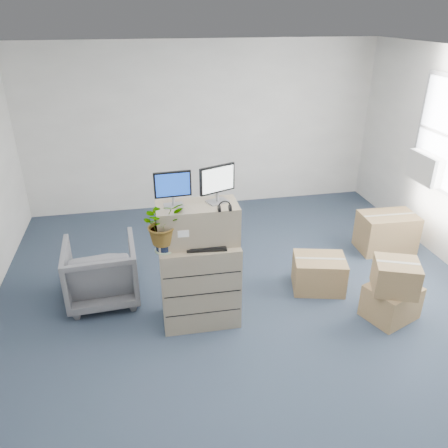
{
  "coord_description": "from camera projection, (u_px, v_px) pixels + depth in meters",
  "views": [
    {
      "loc": [
        -1.09,
        -3.78,
        3.21
      ],
      "look_at": [
        -0.25,
        0.4,
        1.1
      ],
      "focal_mm": 35.0,
      "sensor_mm": 36.0,
      "label": 1
    }
  ],
  "objects": [
    {
      "name": "filing_cabinet_upper",
      "position": [
        197.0,
        223.0,
        4.56
      ],
      "size": [
        0.85,
        0.44,
        0.42
      ],
      "primitive_type": "cube",
      "rotation": [
        0.0,
        0.0,
        -0.02
      ],
      "color": "#9D886C",
      "rests_on": "filing_cabinet_lower"
    },
    {
      "name": "mouse",
      "position": [
        233.0,
        244.0,
        4.55
      ],
      "size": [
        0.09,
        0.05,
        0.03
      ],
      "primitive_type": "ellipsoid",
      "rotation": [
        0.0,
        0.0,
        0.02
      ],
      "color": "silver",
      "rests_on": "filing_cabinet_lower"
    },
    {
      "name": "headphones",
      "position": [
        225.0,
        207.0,
        4.33
      ],
      "size": [
        0.13,
        0.02,
        0.13
      ],
      "primitive_type": "torus",
      "rotation": [
        1.57,
        0.0,
        -0.02
      ],
      "color": "black",
      "rests_on": "filing_cabinet_upper"
    },
    {
      "name": "water_bottle",
      "position": [
        206.0,
        230.0,
        4.59
      ],
      "size": [
        0.08,
        0.08,
        0.26
      ],
      "primitive_type": "cylinder",
      "color": "#999DA1",
      "rests_on": "filing_cabinet_lower"
    },
    {
      "name": "monitor_right",
      "position": [
        217.0,
        182.0,
        4.42
      ],
      "size": [
        0.38,
        0.22,
        0.4
      ],
      "rotation": [
        0.0,
        0.0,
        0.38
      ],
      "color": "#99999E",
      "rests_on": "filing_cabinet_upper"
    },
    {
      "name": "office_chair",
      "position": [
        101.0,
        269.0,
        5.21
      ],
      "size": [
        0.86,
        0.81,
        0.85
      ],
      "primitive_type": "imported",
      "rotation": [
        0.0,
        0.0,
        3.19
      ],
      "color": "#5A5A5F",
      "rests_on": "ground"
    },
    {
      "name": "monitor_left",
      "position": [
        173.0,
        187.0,
        4.34
      ],
      "size": [
        0.38,
        0.15,
        0.37
      ],
      "rotation": [
        0.0,
        0.0,
        0.06
      ],
      "color": "#99999E",
      "rests_on": "filing_cabinet_upper"
    },
    {
      "name": "ground",
      "position": [
        253.0,
        325.0,
        4.94
      ],
      "size": [
        7.0,
        7.0,
        0.0
      ],
      "primitive_type": "plane",
      "color": "#212C3D",
      "rests_on": "ground"
    },
    {
      "name": "tissue_box",
      "position": [
        225.0,
        227.0,
        4.74
      ],
      "size": [
        0.24,
        0.18,
        0.08
      ],
      "primitive_type": "cube",
      "rotation": [
        0.0,
        0.0,
        -0.35
      ],
      "color": "#3C91CE",
      "rests_on": "external_drive"
    },
    {
      "name": "external_drive",
      "position": [
        227.0,
        232.0,
        4.77
      ],
      "size": [
        0.18,
        0.14,
        0.05
      ],
      "primitive_type": "cube",
      "rotation": [
        0.0,
        0.0,
        0.07
      ],
      "color": "black",
      "rests_on": "filing_cabinet_lower"
    },
    {
      "name": "cardboard_boxes",
      "position": [
        372.0,
        259.0,
        5.68
      ],
      "size": [
        2.12,
        2.05,
        0.76
      ],
      "color": "olive",
      "rests_on": "ground"
    },
    {
      "name": "keyboard",
      "position": [
        207.0,
        247.0,
        4.51
      ],
      "size": [
        0.43,
        0.21,
        0.02
      ],
      "primitive_type": "cube",
      "rotation": [
        0.0,
        0.0,
        -0.1
      ],
      "color": "black",
      "rests_on": "filing_cabinet_lower"
    },
    {
      "name": "phone_dock",
      "position": [
        195.0,
        238.0,
        4.63
      ],
      "size": [
        0.06,
        0.05,
        0.13
      ],
      "rotation": [
        0.0,
        0.0,
        -0.02
      ],
      "color": "silver",
      "rests_on": "filing_cabinet_lower"
    },
    {
      "name": "filing_cabinet_lower",
      "position": [
        200.0,
        282.0,
        4.83
      ],
      "size": [
        0.85,
        0.53,
        0.99
      ],
      "primitive_type": "cube",
      "rotation": [
        0.0,
        0.0,
        -0.02
      ],
      "color": "#9D886C",
      "rests_on": "ground"
    },
    {
      "name": "ac_unit",
      "position": [
        427.0,
        168.0,
        6.14
      ],
      "size": [
        0.24,
        0.6,
        0.4
      ],
      "primitive_type": "cube",
      "color": "silver",
      "rests_on": "wall_right"
    },
    {
      "name": "potted_plant",
      "position": [
        163.0,
        228.0,
        4.36
      ],
      "size": [
        0.53,
        0.56,
        0.44
      ],
      "rotation": [
        0.0,
        0.0,
        -0.02
      ],
      "color": "#96B390",
      "rests_on": "filing_cabinet_lower"
    },
    {
      "name": "wall_back",
      "position": [
        203.0,
        128.0,
        7.4
      ],
      "size": [
        6.0,
        0.02,
        2.8
      ],
      "primitive_type": "cube",
      "color": "beige",
      "rests_on": "ground"
    }
  ]
}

